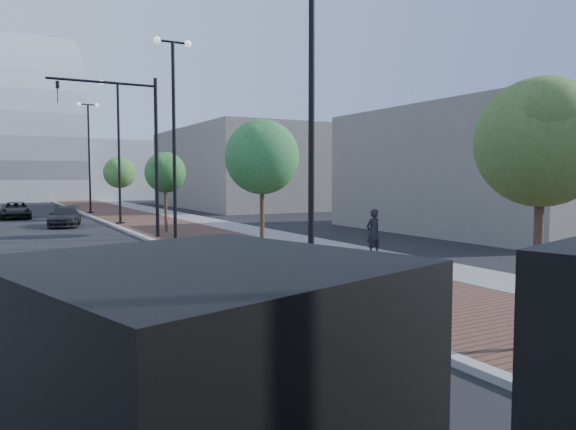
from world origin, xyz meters
TOP-DOWN VIEW (x-y plane):
  - sidewalk at (3.50, 40.00)m, footprint 7.00×140.00m
  - concrete_strip at (6.20, 40.00)m, footprint 2.40×140.00m
  - curb at (0.00, 40.00)m, footprint 0.30×140.00m
  - white_sedan at (-4.38, 7.85)m, footprint 2.10×4.59m
  - dark_car_mid at (-5.11, 43.51)m, footprint 2.30×4.63m
  - dark_car_far at (-2.68, 34.69)m, footprint 2.59×4.56m
  - pedestrian at (6.58, 15.16)m, footprint 0.73×0.52m
  - streetlight_1 at (0.49, 10.00)m, footprint 1.44×0.56m
  - streetlight_2 at (0.60, 22.00)m, footprint 1.72×0.56m
  - streetlight_3 at (0.49, 34.00)m, footprint 1.44×0.56m
  - streetlight_4 at (0.60, 46.00)m, footprint 1.72×0.56m
  - traffic_mast at (-0.30, 25.00)m, footprint 5.09×0.20m
  - tree_0 at (1.65, 4.02)m, footprint 2.30×2.23m
  - tree_1 at (1.65, 15.02)m, footprint 2.61×2.61m
  - tree_2 at (1.65, 27.02)m, footprint 2.27×2.21m
  - tree_3 at (1.65, 39.02)m, footprint 2.35×2.29m
  - convention_center at (-2.00, 85.00)m, footprint 50.00×30.00m
  - commercial_block_ne at (16.00, 50.00)m, footprint 12.00×22.00m
  - commercial_block_e at (18.00, 20.00)m, footprint 10.00×16.00m
  - utility_cover_1 at (2.40, 8.00)m, footprint 0.50×0.50m
  - utility_cover_2 at (2.40, 19.00)m, footprint 0.50×0.50m

SIDE VIEW (x-z plane):
  - sidewalk at x=3.50m, z-range 0.00..0.12m
  - concrete_strip at x=6.20m, z-range 0.00..0.13m
  - curb at x=0.00m, z-range 0.00..0.14m
  - utility_cover_1 at x=2.40m, z-range 0.12..0.14m
  - utility_cover_2 at x=2.40m, z-range 0.12..0.14m
  - dark_car_far at x=-2.68m, z-range 0.00..1.25m
  - dark_car_mid at x=-5.11m, z-range 0.00..1.26m
  - white_sedan at x=-4.38m, z-range 0.00..1.46m
  - pedestrian at x=6.58m, z-range 0.00..1.86m
  - tree_2 at x=1.65m, z-range 1.12..5.60m
  - tree_3 at x=1.65m, z-range 1.14..5.73m
  - commercial_block_e at x=18.00m, z-range 0.00..7.00m
  - tree_0 at x=1.65m, z-range 1.29..6.13m
  - tree_1 at x=1.65m, z-range 1.25..6.37m
  - commercial_block_ne at x=16.00m, z-range 0.00..8.00m
  - streetlight_1 at x=0.49m, z-range -0.26..8.95m
  - streetlight_3 at x=0.49m, z-range -0.26..8.95m
  - streetlight_2 at x=0.60m, z-range 0.18..9.46m
  - streetlight_4 at x=0.60m, z-range 0.18..9.46m
  - traffic_mast at x=-0.30m, z-range 0.98..8.98m
  - convention_center at x=-2.00m, z-range -19.00..31.00m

